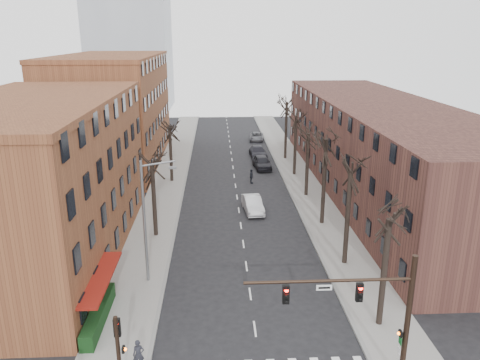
{
  "coord_description": "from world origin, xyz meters",
  "views": [
    {
      "loc": [
        -2.14,
        -20.18,
        17.0
      ],
      "look_at": [
        -0.01,
        21.43,
        4.0
      ],
      "focal_mm": 35.0,
      "sensor_mm": 36.0,
      "label": 1
    }
  ],
  "objects": [
    {
      "name": "sidewalk_right",
      "position": [
        8.0,
        35.0,
        0.07
      ],
      "size": [
        4.0,
        90.0,
        0.15
      ],
      "primitive_type": "cube",
      "color": "gray",
      "rests_on": "ground"
    },
    {
      "name": "silver_sedan",
      "position": [
        1.38,
        23.55,
        0.78
      ],
      "size": [
        2.12,
        4.87,
        1.56
      ],
      "primitive_type": "imported",
      "rotation": [
        0.0,
        0.0,
        0.1
      ],
      "color": "silver",
      "rests_on": "ground"
    },
    {
      "name": "streetlight",
      "position": [
        -7.03,
        10.0,
        5.01
      ],
      "size": [
        2.45,
        0.22,
        9.03
      ],
      "color": "slate",
      "rests_on": "ground"
    },
    {
      "name": "building_left_near",
      "position": [
        -16.0,
        15.0,
        6.0
      ],
      "size": [
        12.0,
        26.0,
        12.0
      ],
      "primitive_type": "cube",
      "color": "brown",
      "rests_on": "ground"
    },
    {
      "name": "tree_right_c",
      "position": [
        7.6,
        20.0,
        0.0
      ],
      "size": [
        5.2,
        5.2,
        11.6
      ],
      "primitive_type": null,
      "color": "black",
      "rests_on": "ground"
    },
    {
      "name": "tree_right_e",
      "position": [
        7.6,
        36.0,
        0.0
      ],
      "size": [
        5.2,
        5.2,
        10.8
      ],
      "primitive_type": null,
      "color": "black",
      "rests_on": "ground"
    },
    {
      "name": "parked_car_far",
      "position": [
        4.55,
        56.32,
        0.67
      ],
      "size": [
        2.68,
        4.99,
        1.33
      ],
      "primitive_type": "imported",
      "rotation": [
        0.0,
        0.0,
        -0.1
      ],
      "color": "#56585E",
      "rests_on": "ground"
    },
    {
      "name": "tree_right_b",
      "position": [
        7.6,
        12.0,
        0.0
      ],
      "size": [
        5.2,
        5.2,
        10.8
      ],
      "primitive_type": null,
      "color": "black",
      "rests_on": "ground"
    },
    {
      "name": "tree_right_f",
      "position": [
        7.6,
        44.0,
        0.0
      ],
      "size": [
        5.2,
        5.2,
        11.6
      ],
      "primitive_type": null,
      "color": "black",
      "rests_on": "ground"
    },
    {
      "name": "signal_pole_left",
      "position": [
        -6.99,
        -0.95,
        2.61
      ],
      "size": [
        0.47,
        0.44,
        4.4
      ],
      "color": "black",
      "rests_on": "ground"
    },
    {
      "name": "tree_left_a",
      "position": [
        -7.6,
        18.0,
        0.0
      ],
      "size": [
        5.2,
        5.2,
        9.5
      ],
      "primitive_type": null,
      "color": "black",
      "rests_on": "ground"
    },
    {
      "name": "building_right",
      "position": [
        16.0,
        30.0,
        5.0
      ],
      "size": [
        12.0,
        50.0,
        10.0
      ],
      "primitive_type": "cube",
      "color": "#4F2D25",
      "rests_on": "ground"
    },
    {
      "name": "pedestrian_crossing",
      "position": [
        1.93,
        32.82,
        0.87
      ],
      "size": [
        0.51,
        1.05,
        1.74
      ],
      "primitive_type": "imported",
      "rotation": [
        0.0,
        0.0,
        1.65
      ],
      "color": "black",
      "rests_on": "ground"
    },
    {
      "name": "building_left_far",
      "position": [
        -16.0,
        44.0,
        7.0
      ],
      "size": [
        12.0,
        28.0,
        14.0
      ],
      "primitive_type": "cube",
      "color": "brown",
      "rests_on": "ground"
    },
    {
      "name": "awning_left",
      "position": [
        -9.4,
        6.0,
        0.0
      ],
      "size": [
        1.2,
        7.0,
        0.15
      ],
      "primitive_type": "cube",
      "color": "maroon",
      "rests_on": "ground"
    },
    {
      "name": "tree_right_d",
      "position": [
        7.6,
        28.0,
        0.0
      ],
      "size": [
        5.2,
        5.2,
        10.0
      ],
      "primitive_type": null,
      "color": "black",
      "rests_on": "ground"
    },
    {
      "name": "sidewalk_left",
      "position": [
        -8.0,
        35.0,
        0.07
      ],
      "size": [
        4.0,
        90.0,
        0.15
      ],
      "primitive_type": "cube",
      "color": "gray",
      "rests_on": "ground"
    },
    {
      "name": "signal_mast_arm",
      "position": [
        5.45,
        -1.0,
        4.4
      ],
      "size": [
        8.14,
        0.3,
        7.2
      ],
      "color": "black",
      "rests_on": "ground"
    },
    {
      "name": "hedge",
      "position": [
        -9.5,
        5.0,
        0.65
      ],
      "size": [
        0.8,
        6.0,
        1.0
      ],
      "primitive_type": "cube",
      "color": "#133615",
      "rests_on": "sidewalk_left"
    },
    {
      "name": "tree_left_b",
      "position": [
        -7.6,
        34.0,
        0.0
      ],
      "size": [
        5.2,
        5.2,
        9.5
      ],
      "primitive_type": null,
      "color": "black",
      "rests_on": "ground"
    },
    {
      "name": "parked_car_near",
      "position": [
        3.8,
        39.22,
        0.86
      ],
      "size": [
        2.5,
        5.2,
        1.72
      ],
      "primitive_type": "imported",
      "rotation": [
        0.0,
        0.0,
        0.1
      ],
      "color": "black",
      "rests_on": "ground"
    },
    {
      "name": "tree_right_a",
      "position": [
        7.6,
        4.0,
        0.0
      ],
      "size": [
        5.2,
        5.2,
        10.0
      ],
      "primitive_type": null,
      "color": "black",
      "rests_on": "ground"
    },
    {
      "name": "parked_car_mid",
      "position": [
        3.8,
        45.3,
        0.78
      ],
      "size": [
        2.46,
        5.48,
        1.56
      ],
      "primitive_type": "imported",
      "rotation": [
        0.0,
        0.0,
        0.05
      ],
      "color": "black",
      "rests_on": "ground"
    },
    {
      "name": "pedestrian_a",
      "position": [
        -6.4,
        0.71,
        0.96
      ],
      "size": [
        0.64,
        0.46,
        1.63
      ],
      "primitive_type": "imported",
      "rotation": [
        0.0,
        0.0,
        0.12
      ],
      "color": "#212129",
      "rests_on": "sidewalk_left"
    }
  ]
}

